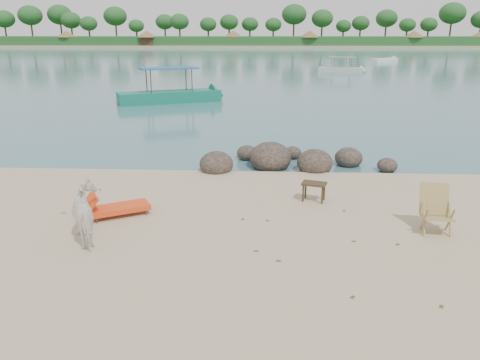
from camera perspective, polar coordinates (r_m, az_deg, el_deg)
The scene contains 12 objects.
water at distance 98.08m, azimuth 2.43°, elevation 15.09°, with size 400.00×400.00×0.00m, color #3A6B74.
far_shore at distance 178.04m, azimuth 2.72°, elevation 16.17°, with size 420.00×90.00×1.40m, color tan.
far_scenery at distance 144.69m, azimuth 2.66°, elevation 17.11°, with size 420.00×18.00×9.50m.
boulders at distance 15.23m, azimuth 5.22°, elevation 2.38°, with size 6.25×2.82×1.02m.
cow at distance 10.10m, azimuth -17.94°, elevation -4.05°, with size 0.64×1.40×1.18m, color white.
side_table at distance 12.10m, azimuth 8.98°, elevation -1.57°, with size 0.60×0.39×0.49m, color #322614, non-canonical shape.
lounge_chair at distance 11.38m, azimuth -14.54°, elevation -3.10°, with size 1.74×0.61×0.52m, color #E74A1B, non-canonical shape.
deck_chair at distance 10.82m, azimuth 22.99°, elevation -3.63°, with size 0.65×0.72×1.02m, color #A08150, non-canonical shape.
boat_near at distance 30.03m, azimuth -8.68°, elevation 12.71°, with size 7.15×1.61×3.47m, color #106C55, non-canonical shape.
boat_mid at distance 54.25m, azimuth 12.31°, elevation 14.17°, with size 5.51×1.24×2.69m, color beige, non-canonical shape.
boat_far at distance 75.23m, azimuth 17.22°, elevation 13.85°, with size 5.53×1.24×0.64m, color silver, non-canonical shape.
dead_leaves at distance 9.52m, azimuth 0.42°, elevation -8.35°, with size 7.98×7.36×0.00m.
Camera 1 is at (1.00, -7.99, 4.16)m, focal length 35.00 mm.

